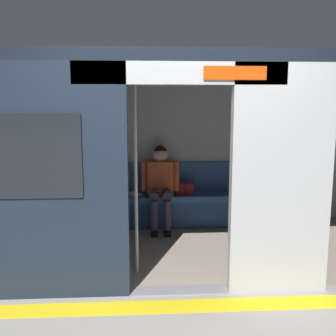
{
  "coord_description": "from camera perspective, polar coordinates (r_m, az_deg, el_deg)",
  "views": [
    {
      "loc": [
        0.33,
        3.61,
        1.81
      ],
      "look_at": [
        0.04,
        -1.18,
        1.03
      ],
      "focal_mm": 42.27,
      "sensor_mm": 36.0,
      "label": 1
    }
  ],
  "objects": [
    {
      "name": "ground_plane",
      "position": [
        4.05,
        1.61,
        -17.29
      ],
      "size": [
        60.0,
        60.0,
        0.0
      ],
      "primitive_type": "plane",
      "color": "gray"
    },
    {
      "name": "platform_edge_strip",
      "position": [
        3.79,
        2.03,
        -19.27
      ],
      "size": [
        8.0,
        0.24,
        0.01
      ],
      "primitive_type": "cube",
      "color": "yellow",
      "rests_on": "ground_plane"
    },
    {
      "name": "train_car",
      "position": [
        4.76,
        -0.28,
        5.58
      ],
      "size": [
        6.4,
        2.6,
        2.3
      ],
      "color": "#ADAFB5",
      "rests_on": "ground_plane"
    },
    {
      "name": "bench_seat",
      "position": [
        5.88,
        -0.17,
        -4.95
      ],
      "size": [
        3.25,
        0.44,
        0.48
      ],
      "color": "#38609E",
      "rests_on": "ground_plane"
    },
    {
      "name": "person_seated",
      "position": [
        5.75,
        -1.1,
        -1.92
      ],
      "size": [
        0.55,
        0.68,
        1.21
      ],
      "color": "#CC5933",
      "rests_on": "ground_plane"
    },
    {
      "name": "handbag",
      "position": [
        5.91,
        2.41,
        -2.93
      ],
      "size": [
        0.26,
        0.15,
        0.17
      ],
      "color": "maroon",
      "rests_on": "bench_seat"
    },
    {
      "name": "book",
      "position": [
        5.89,
        -4.92,
        -3.71
      ],
      "size": [
        0.25,
        0.27,
        0.03
      ],
      "primitive_type": "cube",
      "rotation": [
        0.0,
        0.0,
        0.6
      ],
      "color": "silver",
      "rests_on": "bench_seat"
    },
    {
      "name": "grab_pole_door",
      "position": [
        4.14,
        -4.67,
        -0.96
      ],
      "size": [
        0.04,
        0.04,
        2.16
      ],
      "primitive_type": "cylinder",
      "color": "silver",
      "rests_on": "ground_plane"
    }
  ]
}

